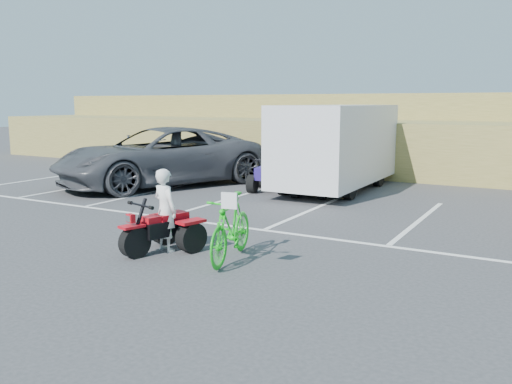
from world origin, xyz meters
The scene contains 11 objects.
ground centered at (0.00, 0.00, 0.00)m, with size 100.00×100.00×0.00m, color #373739.
parking_stripes centered at (0.87, 4.07, 0.00)m, with size 28.00×5.16×0.01m.
grass_embankment centered at (0.00, 15.48, 1.42)m, with size 40.00×8.50×3.10m.
red_trike_atv centered at (-0.84, -0.05, 0.00)m, with size 1.11×1.48×0.97m, color #B50A14, non-canonical shape.
rider centered at (-0.80, 0.09, 0.77)m, with size 0.56×0.37×1.53m, color white.
green_dirt_bike centered at (0.57, 0.17, 0.58)m, with size 0.55×1.93×1.16m, color #14BF19.
grey_pickup centered at (-6.05, 6.36, 0.96)m, with size 3.18×6.89×1.91m, color #404146.
red_car centered at (-7.40, 9.29, 0.68)m, with size 1.60×3.99×1.36m, color maroon.
cargo_trailer centered at (-0.64, 8.29, 1.43)m, with size 2.30×5.66×2.64m.
quad_atv_blue centered at (-2.27, 7.14, 0.00)m, with size 1.20×1.61×1.05m, color navy, non-canonical shape.
quad_atv_green centered at (-0.79, 6.86, 0.00)m, with size 0.99×1.33×0.87m, color #145B20, non-canonical shape.
Camera 1 is at (5.43, -7.56, 2.71)m, focal length 38.00 mm.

